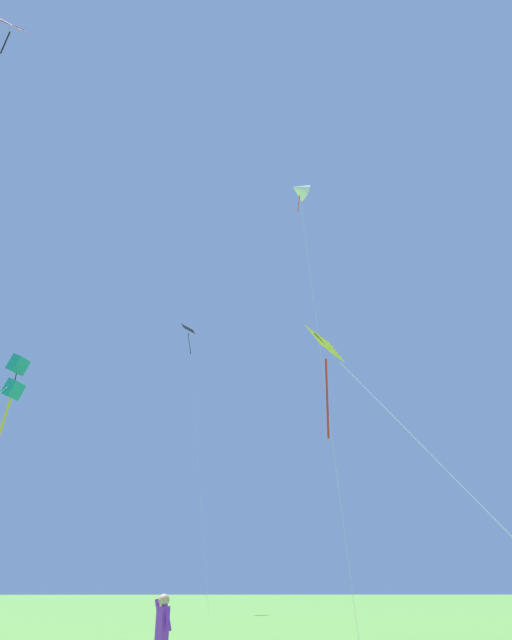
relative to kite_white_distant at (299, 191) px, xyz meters
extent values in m
cone|color=white|center=(0.00, 0.01, 0.05)|extent=(1.39, 1.37, 1.22)
cylinder|color=red|center=(-0.09, -0.10, -1.02)|extent=(0.26, 0.30, 1.30)
cylinder|color=silver|center=(0.29, -2.53, -11.24)|extent=(0.59, 5.08, 22.38)
cube|color=teal|center=(-13.31, -1.77, -11.76)|extent=(0.90, 0.91, 0.86)
cube|color=teal|center=(-13.31, -1.77, -12.91)|extent=(0.90, 0.91, 0.86)
cylinder|color=#3F382D|center=(-13.31, -1.77, -12.34)|extent=(0.05, 0.05, 1.65)
cylinder|color=yellow|center=(-13.49, -1.74, -14.63)|extent=(0.48, 0.15, 3.11)
cube|color=red|center=(-13.77, -8.67, 1.59)|extent=(1.23, 1.14, 1.07)
cylinder|color=#3F382D|center=(-13.77, -8.67, 1.59)|extent=(1.12, 0.09, 0.48)
cylinder|color=black|center=(-13.79, -8.74, 0.36)|extent=(0.12, 0.22, 1.55)
cube|color=yellow|center=(-1.13, -11.14, -14.49)|extent=(1.21, 1.50, 0.90)
cylinder|color=#3F382D|center=(-1.13, -11.14, -14.49)|extent=(0.78, 0.96, 0.25)
cylinder|color=red|center=(-1.13, -11.00, -16.05)|extent=(0.06, 0.35, 2.22)
cylinder|color=silver|center=(0.65, -14.11, -18.51)|extent=(3.56, 5.96, 7.85)
cube|color=black|center=(-7.70, 22.34, 1.28)|extent=(1.39, 1.46, 0.97)
cylinder|color=#3F382D|center=(-7.70, 22.34, 1.28)|extent=(1.09, 0.58, 0.33)
cylinder|color=black|center=(-7.52, 22.18, -0.29)|extent=(0.45, 0.40, 2.23)
cylinder|color=silver|center=(-6.25, 19.99, -10.63)|extent=(2.91, 4.72, 23.61)
cube|color=purple|center=(-4.98, -14.18, -21.40)|extent=(0.25, 0.25, 0.56)
cylinder|color=purple|center=(-5.06, -14.10, -21.26)|extent=(0.23, 0.23, 0.52)
cylinder|color=purple|center=(-4.89, -14.26, -21.26)|extent=(0.23, 0.23, 0.52)
sphere|color=tan|center=(-4.98, -14.18, -21.02)|extent=(0.21, 0.21, 0.21)
camera|label=1|loc=(-3.90, -25.80, -20.84)|focal=31.45mm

